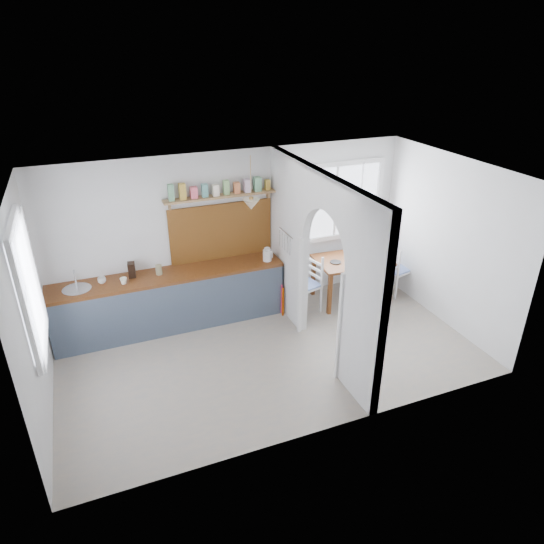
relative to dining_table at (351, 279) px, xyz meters
name	(u,v)px	position (x,y,z in m)	size (l,w,h in m)	color
floor	(271,354)	(-1.87, -1.01, -0.38)	(5.80, 3.20, 0.01)	gray
ceiling	(270,176)	(-1.87, -1.01, 2.22)	(5.80, 3.20, 0.01)	silver
walls	(271,273)	(-1.87, -1.01, 0.92)	(5.81, 3.21, 2.60)	silver
partition	(317,253)	(-1.17, -0.95, 1.07)	(0.12, 3.20, 2.60)	silver
kitchen_window	(26,288)	(-4.74, -1.01, 1.27)	(0.10, 1.16, 1.50)	white
nook_window	(336,202)	(-0.07, 0.55, 1.22)	(1.76, 0.10, 1.30)	white
counter	(171,299)	(-3.00, 0.32, 0.08)	(3.50, 0.60, 0.90)	brown
sink	(77,290)	(-4.30, 0.29, 0.51)	(0.40, 0.40, 0.02)	silver
backsplash	(221,231)	(-2.08, 0.57, 0.97)	(1.65, 0.03, 0.90)	brown
shelf	(221,192)	(-2.08, 0.48, 1.63)	(1.75, 0.20, 0.21)	#8F784F
pendant_lamp	(251,204)	(-1.72, 0.14, 1.50)	(0.26, 0.26, 0.16)	#F0E4C3
utensil_rail	(286,233)	(-1.26, -0.11, 1.07)	(0.02, 0.02, 0.50)	silver
dining_table	(351,279)	(0.00, 0.00, 0.00)	(1.22, 0.81, 0.76)	brown
chair_left	(303,284)	(-0.93, -0.06, 0.12)	(0.45, 0.45, 0.99)	white
chair_right	(397,269)	(0.87, -0.07, 0.08)	(0.42, 0.42, 0.91)	white
kettle	(267,254)	(-1.46, 0.19, 0.63)	(0.18, 0.15, 0.22)	silver
mug_a	(124,281)	(-3.67, 0.21, 0.57)	(0.10, 0.10, 0.09)	white
mug_b	(102,280)	(-3.95, 0.35, 0.57)	(0.12, 0.12, 0.09)	silver
knife_block	(132,270)	(-3.52, 0.40, 0.63)	(0.10, 0.14, 0.22)	black
jar	(159,270)	(-3.14, 0.33, 0.59)	(0.09, 0.09, 0.15)	gray
towel_magenta	(282,299)	(-1.29, -0.03, -0.11)	(0.02, 0.03, 0.51)	#DD325F
towel_orange	(283,302)	(-1.29, -0.08, -0.13)	(0.02, 0.03, 0.51)	#C04401
bowl	(367,256)	(0.25, -0.05, 0.41)	(0.26, 0.26, 0.06)	beige
table_cup	(350,260)	(-0.11, -0.10, 0.42)	(0.09, 0.09, 0.09)	#4D6D52
plate	(336,262)	(-0.33, -0.02, 0.39)	(0.18, 0.18, 0.01)	black
vase	(351,248)	(0.10, 0.22, 0.47)	(0.16, 0.16, 0.17)	#763A80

